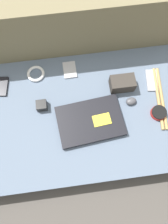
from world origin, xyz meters
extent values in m
plane|color=#4C4742|center=(0.00, 0.00, 0.00)|extent=(8.00, 8.00, 0.00)
cube|color=slate|center=(0.00, 0.00, 0.06)|extent=(1.14, 0.71, 0.13)
cube|color=#756B4C|center=(0.00, 0.46, 0.23)|extent=(1.14, 0.20, 0.47)
cube|color=black|center=(0.02, -0.05, 0.14)|extent=(0.35, 0.25, 0.03)
cube|color=yellow|center=(0.08, -0.06, 0.16)|extent=(0.10, 0.07, 0.00)
ellipsoid|color=#4C4C51|center=(0.26, 0.03, 0.14)|extent=(0.06, 0.05, 0.03)
cylinder|color=red|center=(0.39, -0.05, 0.14)|extent=(0.08, 0.08, 0.02)
cylinder|color=black|center=(0.39, -0.05, 0.16)|extent=(0.08, 0.08, 0.01)
cube|color=#B7B7BC|center=(0.40, 0.14, 0.13)|extent=(0.07, 0.13, 0.01)
cube|color=black|center=(-0.42, 0.21, 0.14)|extent=(0.07, 0.12, 0.01)
cube|color=#B7B7BC|center=(-0.05, 0.26, 0.13)|extent=(0.07, 0.10, 0.01)
cube|color=#38332D|center=(0.22, 0.13, 0.17)|extent=(0.13, 0.08, 0.07)
cube|color=black|center=(-0.22, 0.06, 0.15)|extent=(0.05, 0.05, 0.04)
torus|color=white|center=(-0.24, 0.26, 0.14)|extent=(0.10, 0.10, 0.02)
cylinder|color=tan|center=(0.41, 0.03, 0.14)|extent=(0.05, 0.35, 0.02)
cylinder|color=tan|center=(0.43, 0.03, 0.14)|extent=(0.05, 0.35, 0.02)
camera|label=1|loc=(-0.05, -0.35, 1.23)|focal=35.00mm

